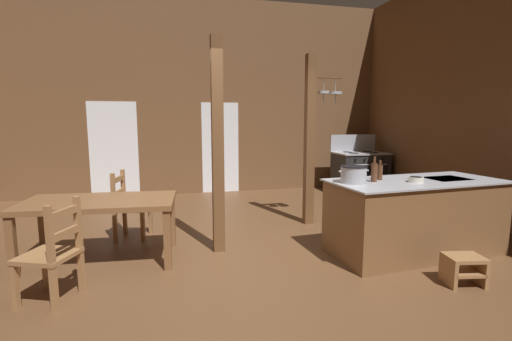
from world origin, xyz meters
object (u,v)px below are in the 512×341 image
Objects in this scene: stockpot_on_counter at (354,175)px; bottle_short_on_counter at (380,172)px; step_stool at (464,268)px; ladderback_chair_near_window at (53,254)px; stove_range at (359,172)px; bottle_tall_on_counter at (374,172)px; dining_table at (100,207)px; kitchen_island at (414,217)px; mixing_bowl_on_counter at (416,180)px; ladderback_chair_by_post at (129,206)px.

bottle_short_on_counter is (0.43, 0.13, -0.00)m from stockpot_on_counter.
ladderback_chair_near_window is at bearing 171.39° from step_stool.
bottle_tall_on_counter is at bearing -117.15° from stove_range.
kitchen_island is at bearing -9.38° from dining_table.
bottle_short_on_counter reaches higher than stockpot_on_counter.
stove_range is at bearing 62.85° from bottle_tall_on_counter.
dining_table is 5.81× the size of bottle_tall_on_counter.
mixing_bowl_on_counter reaches higher than dining_table.
ladderback_chair_near_window is (-5.27, -3.90, -0.03)m from stove_range.
ladderback_chair_by_post is 5.33× the size of mixing_bowl_on_counter.
kitchen_island is at bearing 48.14° from mixing_bowl_on_counter.
bottle_short_on_counter is at bearing 142.77° from mixing_bowl_on_counter.
bottle_tall_on_counter is at bearing -25.96° from ladderback_chair_by_post.
bottle_short_on_counter is at bearing -23.26° from ladderback_chair_by_post.
kitchen_island is 2.35× the size of ladderback_chair_near_window.
bottle_short_on_counter is at bearing 36.22° from bottle_tall_on_counter.
bottle_short_on_counter is at bearing -115.95° from stove_range.
bottle_tall_on_counter is at bearing 163.27° from mixing_bowl_on_counter.
stove_range reaches higher than bottle_tall_on_counter.
mixing_bowl_on_counter is (3.91, 0.19, 0.51)m from ladderback_chair_near_window.
ladderback_chair_near_window is at bearing -177.21° from mixing_bowl_on_counter.
stockpot_on_counter is at bearing 170.71° from mixing_bowl_on_counter.
stove_range is at bearing 36.50° from ladderback_chair_near_window.
bottle_tall_on_counter is at bearing 117.95° from step_stool.
stockpot_on_counter is at bearing -176.17° from bottle_tall_on_counter.
kitchen_island is 0.82m from bottle_tall_on_counter.
dining_table is 3.39m from bottle_short_on_counter.
mixing_bowl_on_counter reaches higher than kitchen_island.
step_stool is (-1.34, -4.50, -0.30)m from stove_range.
kitchen_island is 0.52m from mixing_bowl_on_counter.
bottle_short_on_counter reaches higher than step_stool.
step_stool is 0.43× the size of ladderback_chair_by_post.
ladderback_chair_near_window is 3.86× the size of bottle_short_on_counter.
mixing_bowl_on_counter reaches higher than step_stool.
step_stool is at bearing -49.65° from stockpot_on_counter.
stove_range reaches higher than step_stool.
stove_range is at bearing 23.96° from ladderback_chair_by_post.
ladderback_chair_near_window is 3.51m from bottle_tall_on_counter.
ladderback_chair_by_post is (0.48, 1.77, 0.00)m from ladderback_chair_near_window.
ladderback_chair_by_post is 3.10m from stockpot_on_counter.
step_stool is 1.64× the size of bottle_short_on_counter.
kitchen_island is at bearing -0.27° from stockpot_on_counter.
mixing_bowl_on_counter is (-1.36, -3.71, 0.48)m from stove_range.
kitchen_island is 0.95m from step_stool.
stockpot_on_counter is (-0.77, 0.91, 0.85)m from step_stool.
ladderback_chair_near_window is at bearing -105.24° from ladderback_chair_by_post.
ladderback_chair_near_window and ladderback_chair_by_post have the same top height.
ladderback_chair_near_window is at bearing -173.03° from bottle_short_on_counter.
bottle_short_on_counter is (3.59, 0.44, 0.57)m from ladderback_chair_near_window.
stove_range is 5.83m from dining_table.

